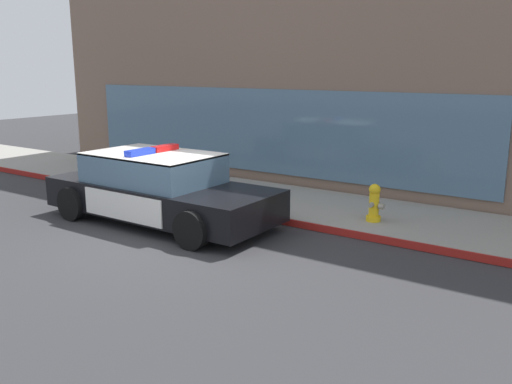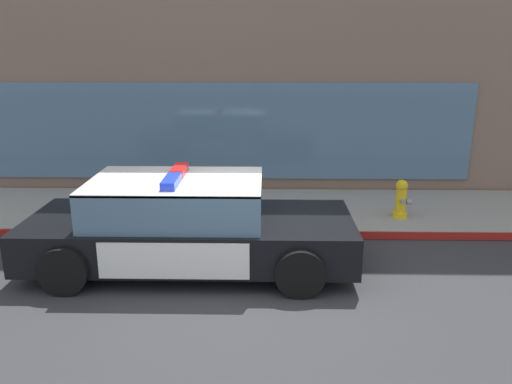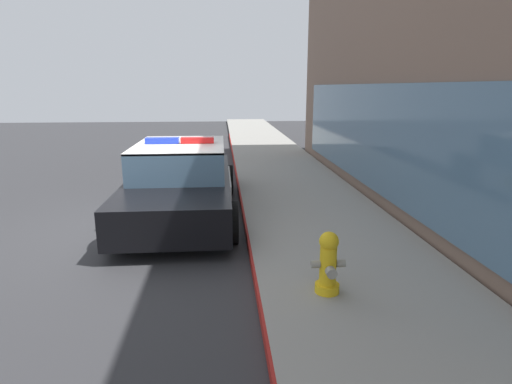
{
  "view_description": "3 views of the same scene",
  "coord_description": "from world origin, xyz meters",
  "views": [
    {
      "loc": [
        6.58,
        -6.91,
        3.04
      ],
      "look_at": [
        1.03,
        1.12,
        0.79
      ],
      "focal_mm": 38.28,
      "sensor_mm": 36.0,
      "label": 1
    },
    {
      "loc": [
        0.19,
        -6.53,
        3.28
      ],
      "look_at": [
        0.02,
        2.19,
        0.76
      ],
      "focal_mm": 35.88,
      "sensor_mm": 36.0,
      "label": 2
    },
    {
      "loc": [
        7.05,
        1.48,
        2.44
      ],
      "look_at": [
        -0.29,
        2.08,
        0.6
      ],
      "focal_mm": 29.52,
      "sensor_mm": 36.0,
      "label": 3
    }
  ],
  "objects": [
    {
      "name": "ground",
      "position": [
        0.0,
        0.0,
        0.0
      ],
      "size": [
        48.0,
        48.0,
        0.0
      ],
      "primitive_type": "plane",
      "color": "#303033"
    },
    {
      "name": "sidewalk",
      "position": [
        0.0,
        3.21,
        0.07
      ],
      "size": [
        48.0,
        2.67,
        0.15
      ],
      "primitive_type": "cube",
      "color": "gray",
      "rests_on": "ground"
    },
    {
      "name": "curb_red_paint",
      "position": [
        0.0,
        1.86,
        0.08
      ],
      "size": [
        28.8,
        0.04,
        0.14
      ],
      "primitive_type": "cube",
      "color": "maroon",
      "rests_on": "ground"
    },
    {
      "name": "police_cruiser",
      "position": [
        -0.99,
        0.68,
        0.68
      ],
      "size": [
        4.84,
        2.09,
        1.49
      ],
      "rotation": [
        0.0,
        0.0,
        -0.0
      ],
      "color": "black",
      "rests_on": "ground"
    },
    {
      "name": "fire_hydrant",
      "position": [
        2.72,
        2.65,
        0.5
      ],
      "size": [
        0.34,
        0.39,
        0.73
      ],
      "color": "gold",
      "rests_on": "sidewalk"
    }
  ]
}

